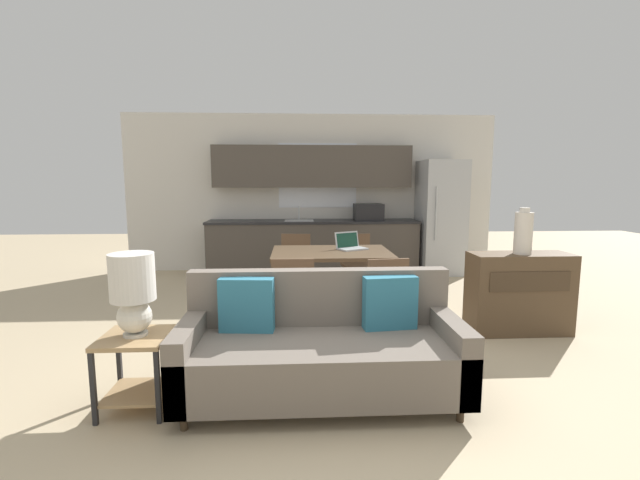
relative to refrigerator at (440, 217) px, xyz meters
The scene contains 15 objects.
ground_plane 4.82m from the refrigerator, 117.26° to the right, with size 20.00×20.00×0.00m, color tan.
wall_back 2.24m from the refrigerator, 168.80° to the left, with size 6.40×0.07×2.70m.
kitchen_counter 2.16m from the refrigerator, behind, with size 3.54×0.65×2.15m.
refrigerator is the anchor object (origin of this frame).
dining_table 3.07m from the refrigerator, 131.98° to the right, with size 1.35×0.94×0.76m.
couch 4.76m from the refrigerator, 118.68° to the right, with size 1.98×0.80×0.89m.
side_table 5.58m from the refrigerator, 129.69° to the right, with size 0.44×0.44×0.52m.
table_lamp 5.54m from the refrigerator, 129.68° to the right, with size 0.29×0.29×0.56m.
credenza 2.99m from the refrigerator, 92.95° to the right, with size 1.02×0.39×0.83m.
vase 2.97m from the refrigerator, 93.10° to the right, with size 0.17×0.17×0.47m.
dining_chair_far_right 2.24m from the refrigerator, 137.66° to the right, with size 0.47×0.47×0.84m.
dining_chair_near_left 3.97m from the refrigerator, 128.91° to the right, with size 0.42×0.42×0.84m.
dining_chair_near_right 3.54m from the refrigerator, 117.20° to the right, with size 0.47×0.47×0.84m.
dining_chair_far_left 2.89m from the refrigerator, 149.90° to the right, with size 0.47×0.47×0.84m.
laptop 2.79m from the refrigerator, 130.44° to the right, with size 0.40×0.37×0.20m.
Camera 1 is at (-0.27, -2.91, 1.56)m, focal length 24.00 mm.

